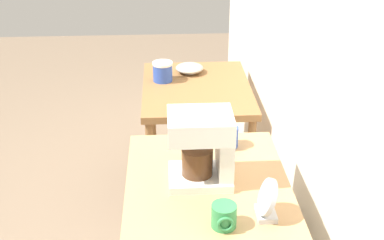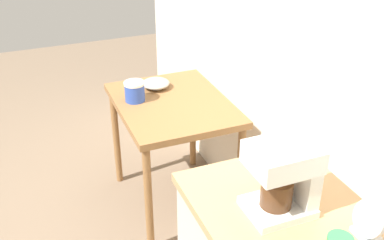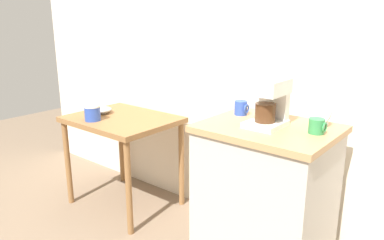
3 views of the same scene
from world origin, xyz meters
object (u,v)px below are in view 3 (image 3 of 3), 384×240
at_px(mug_blue, 241,108).
at_px(table_clock, 319,115).
at_px(coffee_maker, 269,100).
at_px(mug_tall_green, 317,126).
at_px(canister_enamel, 92,113).
at_px(bowl_stoneware, 101,110).

xyz_separation_m(mug_blue, table_clock, (0.45, 0.07, 0.02)).
xyz_separation_m(coffee_maker, mug_tall_green, (0.26, 0.03, -0.10)).
bearing_deg(coffee_maker, canister_enamel, -173.79).
bearing_deg(mug_blue, coffee_maker, -24.66).
height_order(canister_enamel, mug_blue, mug_blue).
distance_m(bowl_stoneware, mug_blue, 1.27).
height_order(coffee_maker, table_clock, coffee_maker).
bearing_deg(mug_tall_green, bowl_stoneware, -179.56).
bearing_deg(canister_enamel, coffee_maker, 6.21).
height_order(coffee_maker, mug_tall_green, coffee_maker).
bearing_deg(bowl_stoneware, mug_blue, 4.04).
height_order(canister_enamel, mug_tall_green, mug_tall_green).
bearing_deg(mug_tall_green, canister_enamel, -173.60).
relative_size(mug_blue, table_clock, 0.63).
bearing_deg(mug_tall_green, mug_blue, 171.42).
xyz_separation_m(canister_enamel, mug_tall_green, (1.63, 0.18, 0.16)).
xyz_separation_m(bowl_stoneware, mug_blue, (1.25, 0.09, 0.19)).
bearing_deg(canister_enamel, mug_tall_green, 6.40).
bearing_deg(mug_tall_green, table_clock, 107.06).
bearing_deg(coffee_maker, bowl_stoneware, 179.22).
distance_m(mug_blue, mug_tall_green, 0.50).
xyz_separation_m(bowl_stoneware, coffee_maker, (1.49, -0.02, 0.29)).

